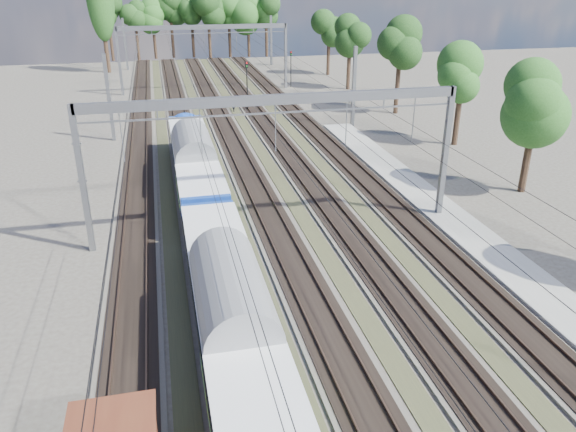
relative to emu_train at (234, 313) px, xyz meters
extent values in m
cube|color=#47423A|center=(-4.50, 27.86, -2.62)|extent=(3.00, 130.00, 0.15)
cube|color=black|center=(-4.50, 27.86, -2.52)|extent=(2.50, 130.00, 0.06)
cube|color=#473326|center=(-5.22, 27.86, -2.42)|extent=(0.08, 130.00, 0.14)
cube|color=#473326|center=(-3.78, 27.86, -2.42)|extent=(0.08, 130.00, 0.14)
cube|color=#47423A|center=(0.00, 27.86, -2.62)|extent=(3.00, 130.00, 0.15)
cube|color=black|center=(0.00, 27.86, -2.52)|extent=(2.50, 130.00, 0.06)
cube|color=#473326|center=(-0.72, 27.86, -2.42)|extent=(0.08, 130.00, 0.14)
cube|color=#473326|center=(0.72, 27.86, -2.42)|extent=(0.08, 130.00, 0.14)
cube|color=#47423A|center=(4.50, 27.86, -2.62)|extent=(3.00, 130.00, 0.15)
cube|color=black|center=(4.50, 27.86, -2.52)|extent=(2.50, 130.00, 0.06)
cube|color=#473326|center=(3.78, 27.86, -2.42)|extent=(0.08, 130.00, 0.14)
cube|color=#473326|center=(5.22, 27.86, -2.42)|extent=(0.08, 130.00, 0.14)
cube|color=#47423A|center=(9.00, 27.86, -2.62)|extent=(3.00, 130.00, 0.15)
cube|color=black|center=(9.00, 27.86, -2.52)|extent=(2.50, 130.00, 0.06)
cube|color=#473326|center=(8.28, 27.86, -2.42)|extent=(0.08, 130.00, 0.14)
cube|color=#473326|center=(9.72, 27.86, -2.42)|extent=(0.08, 130.00, 0.14)
cube|color=#47423A|center=(13.50, 27.86, -2.62)|extent=(3.00, 130.00, 0.15)
cube|color=black|center=(13.50, 27.86, -2.52)|extent=(2.50, 130.00, 0.06)
cube|color=#473326|center=(12.78, 27.86, -2.42)|extent=(0.08, 130.00, 0.14)
cube|color=#473326|center=(14.22, 27.86, -2.42)|extent=(0.08, 130.00, 0.14)
cube|color=#363623|center=(-2.25, 27.86, -2.67)|extent=(1.10, 130.00, 0.05)
cube|color=#363623|center=(2.25, 27.86, -2.67)|extent=(1.10, 130.00, 0.05)
cube|color=#363623|center=(6.75, 27.86, -2.67)|extent=(1.10, 130.00, 0.05)
cube|color=#363623|center=(11.25, 27.86, -2.67)|extent=(1.10, 130.00, 0.05)
cube|color=gray|center=(16.50, 2.86, -2.54)|extent=(3.00, 70.00, 0.30)
cube|color=slate|center=(-7.00, 12.86, 1.81)|extent=(0.35, 0.35, 9.00)
cube|color=slate|center=(16.00, 12.86, 1.81)|extent=(0.35, 0.35, 9.00)
cube|color=slate|center=(4.50, 12.86, 6.01)|extent=(23.00, 0.35, 0.60)
cube|color=slate|center=(-7.00, 60.86, 1.81)|extent=(0.35, 0.35, 9.00)
cube|color=slate|center=(16.00, 60.86, 1.81)|extent=(0.35, 0.35, 9.00)
cube|color=slate|center=(4.50, 60.86, 6.01)|extent=(23.00, 0.35, 0.60)
cube|color=slate|center=(-7.00, 37.86, 1.56)|extent=(0.35, 0.35, 8.50)
cube|color=slate|center=(-7.00, 82.86, 1.56)|extent=(0.35, 0.35, 8.50)
cube|color=slate|center=(18.30, 37.86, 1.56)|extent=(0.35, 0.35, 8.50)
cube|color=slate|center=(18.30, 82.86, 1.56)|extent=(0.35, 0.35, 8.50)
cylinder|color=black|center=(-4.50, 27.86, 2.81)|extent=(0.03, 130.00, 0.03)
cylinder|color=black|center=(-4.50, 27.86, 3.91)|extent=(0.03, 130.00, 0.03)
cylinder|color=black|center=(0.00, 27.86, 2.81)|extent=(0.03, 130.00, 0.03)
cylinder|color=black|center=(0.00, 27.86, 3.91)|extent=(0.03, 130.00, 0.03)
cylinder|color=black|center=(4.50, 27.86, 2.81)|extent=(0.03, 130.00, 0.03)
cylinder|color=black|center=(4.50, 27.86, 3.91)|extent=(0.03, 130.00, 0.03)
cylinder|color=black|center=(9.00, 27.86, 2.81)|extent=(0.03, 130.00, 0.03)
cylinder|color=black|center=(9.00, 27.86, 3.91)|extent=(0.03, 130.00, 0.03)
cylinder|color=black|center=(13.50, 27.86, 2.81)|extent=(0.03, 130.00, 0.03)
cylinder|color=black|center=(13.50, 27.86, 3.91)|extent=(0.03, 130.00, 0.03)
cylinder|color=black|center=(-10.01, 94.53, 1.05)|extent=(0.56, 0.56, 7.49)
sphere|color=#123312|center=(-10.01, 94.53, 7.05)|extent=(4.44, 4.44, 4.44)
cylinder|color=black|center=(-6.00, 93.33, 0.48)|extent=(0.56, 0.56, 6.34)
sphere|color=#123312|center=(-6.00, 93.33, 5.55)|extent=(5.40, 5.40, 5.40)
cylinder|color=black|center=(-2.35, 96.02, 0.79)|extent=(0.56, 0.56, 6.96)
sphere|color=#123312|center=(-2.35, 96.02, 6.35)|extent=(5.38, 5.38, 5.38)
cylinder|color=black|center=(1.06, 94.01, 0.96)|extent=(0.56, 0.56, 7.30)
sphere|color=#123312|center=(1.06, 94.01, 6.80)|extent=(4.55, 4.55, 4.55)
cylinder|color=black|center=(5.01, 93.30, 0.20)|extent=(0.56, 0.56, 5.78)
sphere|color=#123312|center=(5.01, 93.30, 4.83)|extent=(4.91, 4.91, 4.91)
cylinder|color=black|center=(8.37, 95.00, 0.08)|extent=(0.56, 0.56, 5.55)
sphere|color=#123312|center=(8.37, 95.00, 4.52)|extent=(4.63, 4.63, 4.63)
cylinder|color=black|center=(12.11, 95.97, 1.02)|extent=(0.56, 0.56, 7.43)
sphere|color=#123312|center=(12.11, 95.97, 6.97)|extent=(3.96, 3.96, 3.96)
cylinder|color=black|center=(15.96, 95.64, 0.43)|extent=(0.56, 0.56, 6.24)
sphere|color=#123312|center=(15.96, 95.64, 5.42)|extent=(4.70, 4.70, 4.70)
cylinder|color=black|center=(19.95, 94.14, 0.40)|extent=(0.56, 0.56, 6.17)
sphere|color=#123312|center=(19.95, 94.14, 5.34)|extent=(4.82, 4.82, 4.82)
cylinder|color=black|center=(25.00, 16.53, 0.37)|extent=(0.56, 0.56, 6.13)
sphere|color=#123312|center=(25.00, 16.53, 5.28)|extent=(4.70, 4.70, 4.70)
cylinder|color=black|center=(25.40, 30.74, 0.16)|extent=(0.56, 0.56, 5.71)
sphere|color=#123312|center=(25.40, 30.74, 4.73)|extent=(4.92, 4.92, 4.92)
cylinder|color=black|center=(24.77, 44.48, 0.11)|extent=(0.56, 0.56, 5.60)
sphere|color=#123312|center=(24.77, 44.48, 4.58)|extent=(4.76, 4.76, 4.76)
cylinder|color=black|center=(25.38, 57.51, 0.59)|extent=(0.56, 0.56, 6.56)
sphere|color=#123312|center=(25.38, 57.51, 5.84)|extent=(4.44, 4.44, 4.44)
cylinder|color=black|center=(25.51, 71.86, 0.72)|extent=(0.56, 0.56, 6.82)
sphere|color=#123312|center=(25.51, 71.86, 6.17)|extent=(3.49, 3.49, 3.49)
cylinder|color=black|center=(-10.00, 80.86, 5.31)|extent=(0.70, 0.70, 16.00)
cube|color=black|center=(0.00, 7.99, -2.10)|extent=(2.14, 3.21, 0.86)
cube|color=#103297|center=(0.00, 0.49, -0.50)|extent=(3.00, 21.42, 2.03)
cube|color=silver|center=(0.00, 0.49, 0.04)|extent=(3.08, 20.56, 1.02)
cube|color=black|center=(1.55, 0.49, 0.04)|extent=(0.04, 18.20, 0.75)
cube|color=#FFFC0D|center=(0.00, -4.22, -1.03)|extent=(3.11, 6.00, 0.75)
cylinder|color=gray|center=(0.00, 0.49, 0.52)|extent=(3.04, 21.42, 3.04)
cube|color=black|center=(0.00, 15.01, -2.10)|extent=(2.14, 3.21, 0.86)
cube|color=black|center=(0.00, 30.00, -2.10)|extent=(2.14, 3.21, 0.86)
cube|color=#103297|center=(0.00, 22.51, -0.50)|extent=(3.00, 21.42, 2.03)
cube|color=silver|center=(0.00, 22.51, 0.04)|extent=(3.08, 20.56, 1.02)
cube|color=black|center=(1.55, 22.51, 0.04)|extent=(0.04, 18.20, 0.75)
cube|color=#FFFC0D|center=(0.00, 17.80, -1.03)|extent=(3.11, 6.00, 0.75)
cylinder|color=gray|center=(0.00, 22.51, 0.52)|extent=(3.04, 21.42, 3.04)
imported|color=black|center=(6.55, 47.63, -1.73)|extent=(0.51, 0.73, 1.93)
cylinder|color=black|center=(8.24, 47.57, -0.11)|extent=(0.14, 0.14, 5.16)
cube|color=black|center=(8.24, 47.57, 2.83)|extent=(0.36, 0.23, 0.72)
sphere|color=red|center=(8.24, 47.44, 3.04)|extent=(0.17, 0.17, 0.17)
sphere|color=#0C9919|center=(8.24, 47.44, 2.68)|extent=(0.17, 0.17, 0.17)
cylinder|color=black|center=(16.86, 61.27, -0.44)|extent=(0.13, 0.13, 4.50)
cube|color=black|center=(16.86, 61.27, 2.13)|extent=(0.34, 0.25, 0.63)
sphere|color=red|center=(16.86, 61.15, 2.31)|extent=(0.14, 0.14, 0.14)
sphere|color=#0C9919|center=(16.86, 61.15, 1.99)|extent=(0.14, 0.14, 0.14)
camera|label=1|loc=(-2.23, -19.69, 13.01)|focal=35.00mm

